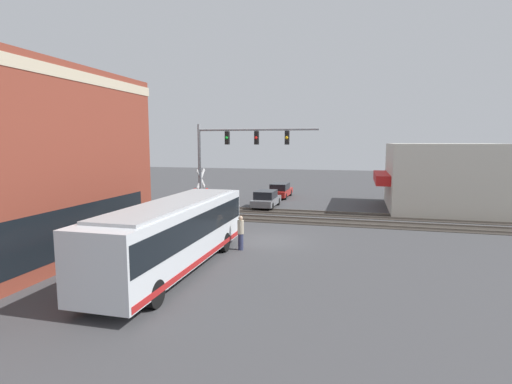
% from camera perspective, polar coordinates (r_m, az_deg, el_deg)
% --- Properties ---
extents(ground_plane, '(120.00, 120.00, 0.00)m').
position_cam_1_polar(ground_plane, '(23.62, 1.81, -6.81)').
color(ground_plane, '#424244').
extents(shop_building, '(9.88, 10.01, 5.56)m').
position_cam_1_polar(shop_building, '(37.08, 25.14, 1.97)').
color(shop_building, beige).
rests_on(shop_building, ground).
extents(city_bus, '(11.36, 2.59, 3.11)m').
position_cam_1_polar(city_bus, '(18.08, -11.62, -5.73)').
color(city_bus, silver).
rests_on(city_bus, ground).
extents(traffic_signal_gantry, '(0.42, 8.39, 6.93)m').
position_cam_1_polar(traffic_signal_gantry, '(27.41, -3.12, 6.08)').
color(traffic_signal_gantry, gray).
rests_on(traffic_signal_gantry, ground).
extents(crossing_signal, '(1.41, 1.18, 3.81)m').
position_cam_1_polar(crossing_signal, '(28.79, -7.85, 0.31)').
color(crossing_signal, gray).
rests_on(crossing_signal, ground).
extents(rail_track_near, '(2.60, 60.00, 0.15)m').
position_cam_1_polar(rail_track_near, '(29.36, 4.41, -4.00)').
color(rail_track_near, '#332D28').
rests_on(rail_track_near, ground).
extents(rail_track_far, '(2.60, 60.00, 0.15)m').
position_cam_1_polar(rail_track_far, '(32.46, 5.41, -2.93)').
color(rail_track_far, '#332D28').
rests_on(rail_track_far, ground).
extents(parked_car_grey, '(4.47, 1.82, 1.49)m').
position_cam_1_polar(parked_car_grey, '(34.96, 1.45, -1.07)').
color(parked_car_grey, slate).
rests_on(parked_car_grey, ground).
extents(parked_car_red, '(4.89, 1.82, 1.49)m').
position_cam_1_polar(parked_car_red, '(41.16, 3.48, 0.18)').
color(parked_car_red, '#B21E19').
rests_on(parked_car_red, ground).
extents(pedestrian_near_bus, '(0.34, 0.34, 1.84)m').
position_cam_1_polar(pedestrian_near_bus, '(21.24, -2.21, -5.79)').
color(pedestrian_near_bus, '#2D3351').
rests_on(pedestrian_near_bus, ground).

